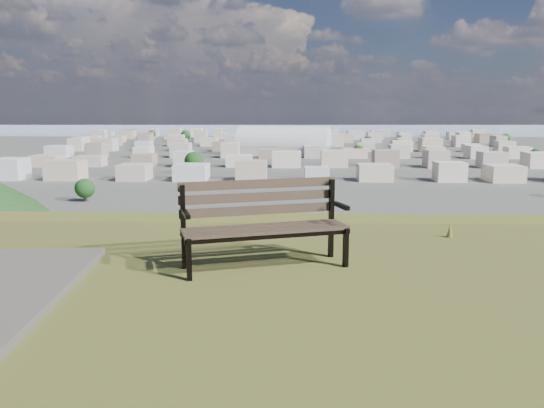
{
  "coord_description": "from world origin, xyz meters",
  "views": [
    {
      "loc": [
        0.39,
        -3.3,
        26.56
      ],
      "look_at": [
        0.16,
        3.82,
        25.3
      ],
      "focal_mm": 35.0,
      "sensor_mm": 36.0,
      "label": 1
    }
  ],
  "objects": [
    {
      "name": "grass_tufts",
      "position": [
        -0.13,
        -0.44,
        25.11
      ],
      "size": [
        12.49,
        7.38,
        0.28
      ],
      "color": "brown",
      "rests_on": "hilltop_mesa"
    },
    {
      "name": "park_bench",
      "position": [
        0.13,
        1.91,
        25.49
      ],
      "size": [
        1.72,
        1.0,
        0.86
      ],
      "rotation": [
        0.0,
        0.0,
        0.31
      ],
      "color": "#423426",
      "rests_on": "hilltop_mesa"
    },
    {
      "name": "bay_water",
      "position": [
        0.0,
        900.0,
        0.0
      ],
      "size": [
        2400.0,
        700.0,
        0.12
      ],
      "primitive_type": "cube",
      "color": "#8693AB",
      "rests_on": "ground"
    },
    {
      "name": "arena",
      "position": [
        -2.77,
        318.52,
        5.48
      ],
      "size": [
        58.73,
        34.41,
        23.24
      ],
      "rotation": [
        0.0,
        0.0,
        -0.21
      ],
      "color": "silver",
      "rests_on": "ground"
    },
    {
      "name": "far_hills",
      "position": [
        -60.92,
        1402.93,
        25.47
      ],
      "size": [
        2050.0,
        340.0,
        60.0
      ],
      "color": "#9DACC4",
      "rests_on": "ground"
    },
    {
      "name": "city_blocks",
      "position": [
        0.0,
        394.44,
        3.5
      ],
      "size": [
        395.0,
        361.0,
        7.0
      ],
      "color": "beige",
      "rests_on": "ground"
    },
    {
      "name": "city_trees",
      "position": [
        -26.39,
        319.0,
        4.83
      ],
      "size": [
        406.52,
        387.2,
        9.98
      ],
      "color": "#36251B",
      "rests_on": "ground"
    }
  ]
}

